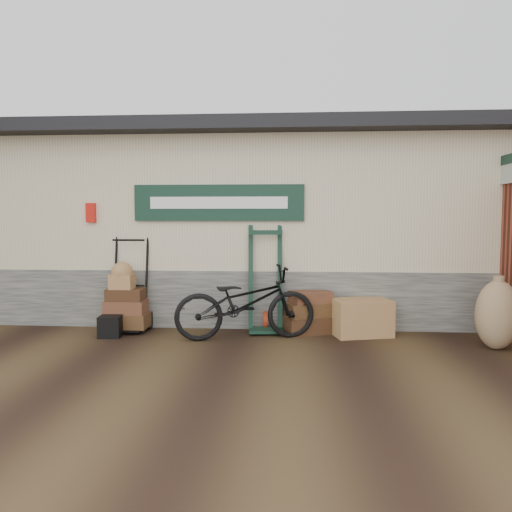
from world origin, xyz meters
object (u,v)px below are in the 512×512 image
(porter_trolley, at_px, (129,279))
(bicycle, at_px, (245,299))
(wicker_hamper, at_px, (361,317))
(green_barrow, at_px, (265,279))
(suitcase_stack, at_px, (309,312))
(black_trunk, at_px, (110,327))

(porter_trolley, distance_m, bicycle, 1.90)
(wicker_hamper, bearing_deg, bicycle, -168.18)
(green_barrow, xyz_separation_m, bicycle, (-0.26, -0.50, -0.22))
(green_barrow, distance_m, wicker_hamper, 1.52)
(green_barrow, relative_size, suitcase_stack, 2.23)
(suitcase_stack, bearing_deg, porter_trolley, 179.60)
(green_barrow, xyz_separation_m, suitcase_stack, (0.65, -0.04, -0.48))
(green_barrow, distance_m, suitcase_stack, 0.81)
(black_trunk, bearing_deg, bicycle, 0.69)
(wicker_hamper, height_order, black_trunk, wicker_hamper)
(wicker_hamper, xyz_separation_m, bicycle, (-1.68, -0.35, 0.31))
(black_trunk, xyz_separation_m, bicycle, (1.96, 0.02, 0.43))
(green_barrow, relative_size, wicker_hamper, 1.97)
(porter_trolley, height_order, suitcase_stack, porter_trolley)
(suitcase_stack, distance_m, black_trunk, 2.91)
(green_barrow, bearing_deg, bicycle, -122.40)
(porter_trolley, relative_size, wicker_hamper, 1.94)
(porter_trolley, relative_size, green_barrow, 0.99)
(porter_trolley, bearing_deg, wicker_hamper, -2.28)
(porter_trolley, xyz_separation_m, black_trunk, (-0.13, -0.50, -0.64))
(porter_trolley, xyz_separation_m, wicker_hamper, (3.51, -0.13, -0.52))
(black_trunk, bearing_deg, suitcase_stack, 9.56)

